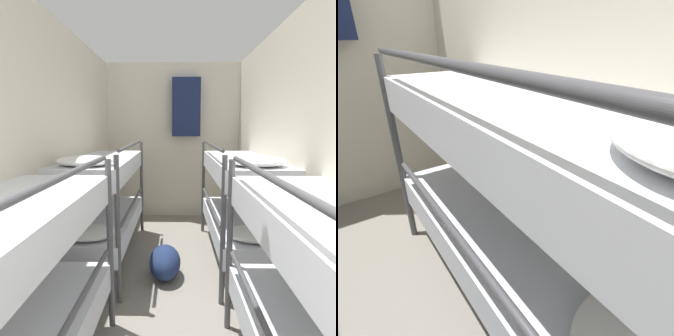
{
  "view_description": "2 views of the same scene",
  "coord_description": "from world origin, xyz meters",
  "views": [
    {
      "loc": [
        0.04,
        0.26,
        1.51
      ],
      "look_at": [
        -0.04,
        3.64,
        1.02
      ],
      "focal_mm": 32.0,
      "sensor_mm": 36.0,
      "label": 1
    },
    {
      "loc": [
        0.14,
        2.7,
        1.36
      ],
      "look_at": [
        0.64,
        3.44,
        0.91
      ],
      "focal_mm": 28.0,
      "sensor_mm": 36.0,
      "label": 2
    }
  ],
  "objects": [
    {
      "name": "wall_back",
      "position": [
        0.0,
        5.16,
        1.24
      ],
      "size": [
        2.25,
        0.06,
        2.48
      ],
      "color": "beige",
      "rests_on": "ground_plane"
    },
    {
      "name": "hanging_coat",
      "position": [
        0.21,
        5.01,
        1.78
      ],
      "size": [
        0.44,
        0.12,
        0.9
      ],
      "color": "#192347"
    },
    {
      "name": "wall_right",
      "position": [
        1.09,
        2.57,
        1.24
      ],
      "size": [
        0.06,
        5.25,
        2.48
      ],
      "color": "beige",
      "rests_on": "ground_plane"
    },
    {
      "name": "bunk_stack_left_far",
      "position": [
        -0.74,
        3.46,
        0.74
      ],
      "size": [
        0.65,
        1.8,
        1.31
      ],
      "color": "#4C4C51",
      "rests_on": "ground_plane"
    },
    {
      "name": "bunk_stack_right_far",
      "position": [
        0.74,
        3.46,
        0.74
      ],
      "size": [
        0.65,
        1.8,
        1.31
      ],
      "color": "#4C4C51",
      "rests_on": "ground_plane"
    },
    {
      "name": "duffel_bag",
      "position": [
        -0.06,
        3.07,
        0.16
      ],
      "size": [
        0.31,
        0.48,
        0.31
      ],
      "color": "navy",
      "rests_on": "ground_plane"
    },
    {
      "name": "wall_left",
      "position": [
        -1.09,
        2.57,
        1.24
      ],
      "size": [
        0.06,
        5.25,
        2.48
      ],
      "color": "beige",
      "rests_on": "ground_plane"
    }
  ]
}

